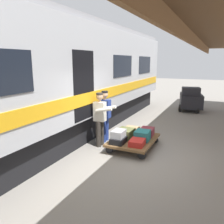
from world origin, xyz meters
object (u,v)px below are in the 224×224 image
suitcase_black_hardshell (119,140)px  suitcase_teal_softside (142,135)px  luggage_cart (134,140)px  suitcase_burgundy_valise (147,132)px  baggage_tug (191,99)px  suitcase_gray_aluminum (118,134)px  suitcase_tan_vintage (131,131)px  porter_by_door (100,118)px  suitcase_red_plastic (137,143)px  suitcase_olive_duffel (125,133)px  train_car (44,80)px  porter_in_overalls (104,114)px

suitcase_black_hardshell → suitcase_teal_softside: size_ratio=1.27×
luggage_cart → suitcase_black_hardshell: size_ratio=2.88×
suitcase_burgundy_valise → baggage_tug: bearing=-96.5°
luggage_cart → suitcase_gray_aluminum: suitcase_gray_aluminum is taller
suitcase_tan_vintage → suitcase_burgundy_valise: bearing=180.0°
suitcase_gray_aluminum → baggage_tug: 7.04m
baggage_tug → suitcase_teal_softside: bearing=84.0°
suitcase_burgundy_valise → porter_by_door: size_ratio=0.30×
luggage_cart → suitcase_tan_vintage: bearing=-60.0°
suitcase_red_plastic → suitcase_tan_vintage: bearing=-60.0°
luggage_cart → suitcase_burgundy_valise: suitcase_burgundy_valise is taller
suitcase_tan_vintage → suitcase_red_plastic: bearing=120.0°
suitcase_gray_aluminum → baggage_tug: (-1.26, -6.92, 0.06)m
luggage_cart → suitcase_olive_duffel: 0.34m
suitcase_tan_vintage → baggage_tug: 6.09m
baggage_tug → luggage_cart: bearing=81.6°
suitcase_teal_softside → suitcase_gray_aluminum: 0.77m
train_car → suitcase_burgundy_valise: train_car is taller
suitcase_teal_softside → suitcase_black_hardshell: bearing=40.9°
suitcase_black_hardshell → suitcase_olive_duffel: 0.49m
suitcase_olive_duffel → suitcase_red_plastic: suitcase_olive_duffel is taller
suitcase_olive_duffel → suitcase_tan_vintage: bearing=-90.0°
suitcase_gray_aluminum → suitcase_olive_duffel: bearing=-92.8°
porter_by_door → suitcase_burgundy_valise: bearing=-149.5°
train_car → suitcase_teal_softside: 3.55m
suitcase_olive_duffel → baggage_tug: size_ratio=0.28×
suitcase_burgundy_valise → suitcase_teal_softside: bearing=90.0°
suitcase_tan_vintage → porter_by_door: porter_by_door is taller
suitcase_red_plastic → porter_in_overalls: size_ratio=0.29×
suitcase_olive_duffel → suitcase_gray_aluminum: 0.50m
train_car → suitcase_teal_softside: bearing=-166.9°
suitcase_tan_vintage → baggage_tug: bearing=-101.7°
suitcase_olive_duffel → porter_in_overalls: 0.98m
suitcase_gray_aluminum → porter_in_overalls: size_ratio=0.28×
suitcase_red_plastic → baggage_tug: baggage_tug is taller
suitcase_tan_vintage → porter_in_overalls: porter_in_overalls is taller
suitcase_teal_softside → baggage_tug: baggage_tug is taller
suitcase_teal_softside → baggage_tug: size_ratio=0.26×
suitcase_burgundy_valise → suitcase_teal_softside: 0.49m
suitcase_teal_softside → suitcase_gray_aluminum: (0.58, 0.48, 0.12)m
porter_by_door → suitcase_teal_softside: bearing=-168.0°
suitcase_tan_vintage → suitcase_black_hardshell: (0.00, 0.97, -0.01)m
baggage_tug → porter_by_door: bearing=73.7°
train_car → suitcase_tan_vintage: bearing=-154.5°
porter_in_overalls → baggage_tug: 6.60m
train_car → suitcase_gray_aluminum: bearing=-174.6°
suitcase_gray_aluminum → baggage_tug: bearing=-100.3°
train_car → baggage_tug: bearing=-117.7°
porter_by_door → porter_in_overalls: bearing=-78.3°
suitcase_tan_vintage → suitcase_gray_aluminum: (0.02, 0.97, 0.18)m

